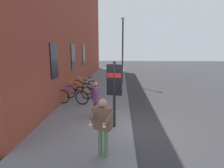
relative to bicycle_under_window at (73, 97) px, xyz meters
name	(u,v)px	position (x,y,z in m)	size (l,w,h in m)	color
ground	(142,92)	(3.25, -3.89, -0.51)	(60.00, 60.00, 0.00)	#2D2D30
sidewalk_pavement	(104,85)	(5.25, -1.14, -0.45)	(24.00, 3.50, 0.12)	slate
station_facade	(79,25)	(6.24, 0.91, 4.24)	(22.00, 0.65, 9.50)	brown
bicycle_under_window	(73,97)	(0.00, 0.00, 0.00)	(0.48, 1.76, 0.97)	black
bicycle_by_door	(79,92)	(1.09, -0.07, 0.00)	(0.53, 1.75, 0.97)	black
bicycle_beside_lamp	(80,88)	(2.10, 0.06, 0.00)	(0.53, 1.75, 0.97)	black
bicycle_nearest_sign	(85,85)	(3.04, -0.08, 0.00)	(0.48, 1.77, 0.97)	black
transit_info_sign	(114,84)	(-2.77, -2.24, 1.21)	(0.19, 0.56, 2.40)	black
pedestrian_near_bus	(95,96)	(-1.90, -1.44, 0.54)	(0.55, 0.37, 1.52)	maroon
tourist_with_hotdogs	(102,122)	(-4.74, -2.00, 0.60)	(0.65, 0.64, 1.60)	#4C724C
street_lamp	(123,45)	(5.91, -2.59, 2.69)	(0.28, 0.28, 5.20)	#333338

